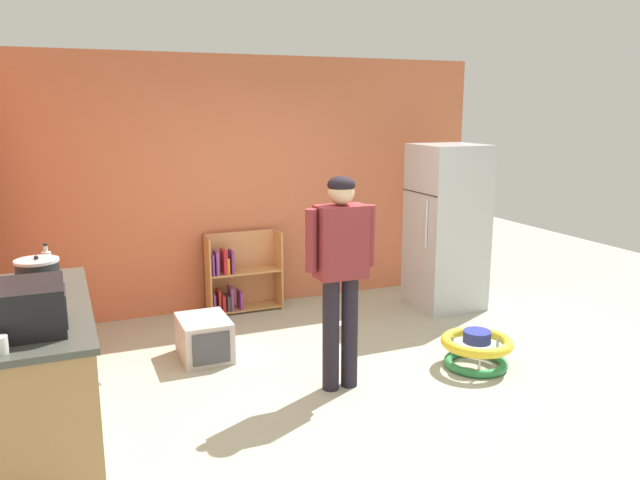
{
  "coord_description": "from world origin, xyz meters",
  "views": [
    {
      "loc": [
        -2.02,
        -4.18,
        2.17
      ],
      "look_at": [
        -0.07,
        0.43,
        1.1
      ],
      "focal_mm": 35.09,
      "sensor_mm": 36.0,
      "label": 1
    }
  ],
  "objects_px": {
    "green_cup": "(9,295)",
    "pet_carrier": "(204,338)",
    "refrigerator": "(447,227)",
    "white_cup": "(0,345)",
    "red_cup": "(42,296)",
    "baby_walker": "(476,349)",
    "kitchen_counter": "(45,369)",
    "standing_person": "(341,263)",
    "bookshelf": "(238,277)",
    "microwave": "(32,307)",
    "crock_pot": "(38,276)",
    "clear_bottle": "(47,262)",
    "banana_bunch": "(40,278)"
  },
  "relations": [
    {
      "from": "standing_person",
      "to": "baby_walker",
      "type": "relative_size",
      "value": 2.77
    },
    {
      "from": "kitchen_counter",
      "to": "crock_pot",
      "type": "xyz_separation_m",
      "value": [
        0.0,
        0.32,
        0.57
      ]
    },
    {
      "from": "bookshelf",
      "to": "red_cup",
      "type": "xyz_separation_m",
      "value": [
        -1.86,
        -1.97,
        0.58
      ]
    },
    {
      "from": "red_cup",
      "to": "baby_walker",
      "type": "bearing_deg",
      "value": -4.89
    },
    {
      "from": "bookshelf",
      "to": "white_cup",
      "type": "height_order",
      "value": "white_cup"
    },
    {
      "from": "green_cup",
      "to": "pet_carrier",
      "type": "bearing_deg",
      "value": 26.55
    },
    {
      "from": "clear_bottle",
      "to": "standing_person",
      "type": "bearing_deg",
      "value": -24.63
    },
    {
      "from": "refrigerator",
      "to": "standing_person",
      "type": "bearing_deg",
      "value": -143.34
    },
    {
      "from": "kitchen_counter",
      "to": "standing_person",
      "type": "bearing_deg",
      "value": -3.94
    },
    {
      "from": "baby_walker",
      "to": "crock_pot",
      "type": "distance_m",
      "value": 3.49
    },
    {
      "from": "white_cup",
      "to": "baby_walker",
      "type": "bearing_deg",
      "value": 9.49
    },
    {
      "from": "microwave",
      "to": "white_cup",
      "type": "height_order",
      "value": "microwave"
    },
    {
      "from": "microwave",
      "to": "crock_pot",
      "type": "xyz_separation_m",
      "value": [
        0.01,
        0.82,
        -0.02
      ]
    },
    {
      "from": "microwave",
      "to": "refrigerator",
      "type": "bearing_deg",
      "value": 23.79
    },
    {
      "from": "green_cup",
      "to": "white_cup",
      "type": "height_order",
      "value": "same"
    },
    {
      "from": "microwave",
      "to": "white_cup",
      "type": "xyz_separation_m",
      "value": [
        -0.15,
        -0.32,
        -0.09
      ]
    },
    {
      "from": "baby_walker",
      "to": "clear_bottle",
      "type": "height_order",
      "value": "clear_bottle"
    },
    {
      "from": "baby_walker",
      "to": "banana_bunch",
      "type": "distance_m",
      "value": 3.52
    },
    {
      "from": "bookshelf",
      "to": "green_cup",
      "type": "distance_m",
      "value": 2.85
    },
    {
      "from": "kitchen_counter",
      "to": "green_cup",
      "type": "distance_m",
      "value": 0.55
    },
    {
      "from": "banana_bunch",
      "to": "green_cup",
      "type": "xyz_separation_m",
      "value": [
        -0.18,
        -0.46,
        0.02
      ]
    },
    {
      "from": "baby_walker",
      "to": "pet_carrier",
      "type": "relative_size",
      "value": 1.09
    },
    {
      "from": "bookshelf",
      "to": "standing_person",
      "type": "relative_size",
      "value": 0.51
    },
    {
      "from": "clear_bottle",
      "to": "bookshelf",
      "type": "bearing_deg",
      "value": 33.69
    },
    {
      "from": "standing_person",
      "to": "baby_walker",
      "type": "bearing_deg",
      "value": -4.16
    },
    {
      "from": "kitchen_counter",
      "to": "green_cup",
      "type": "relative_size",
      "value": 19.9
    },
    {
      "from": "baby_walker",
      "to": "pet_carrier",
      "type": "height_order",
      "value": "pet_carrier"
    },
    {
      "from": "bookshelf",
      "to": "pet_carrier",
      "type": "distance_m",
      "value": 1.33
    },
    {
      "from": "refrigerator",
      "to": "white_cup",
      "type": "bearing_deg",
      "value": -153.35
    },
    {
      "from": "refrigerator",
      "to": "pet_carrier",
      "type": "relative_size",
      "value": 3.22
    },
    {
      "from": "kitchen_counter",
      "to": "red_cup",
      "type": "height_order",
      "value": "red_cup"
    },
    {
      "from": "red_cup",
      "to": "white_cup",
      "type": "distance_m",
      "value": 0.89
    },
    {
      "from": "standing_person",
      "to": "crock_pot",
      "type": "height_order",
      "value": "standing_person"
    },
    {
      "from": "refrigerator",
      "to": "baby_walker",
      "type": "bearing_deg",
      "value": -114.44
    },
    {
      "from": "crock_pot",
      "to": "microwave",
      "type": "bearing_deg",
      "value": -91.03
    },
    {
      "from": "crock_pot",
      "to": "white_cup",
      "type": "relative_size",
      "value": 3.11
    },
    {
      "from": "refrigerator",
      "to": "crock_pot",
      "type": "xyz_separation_m",
      "value": [
        -4.03,
        -0.96,
        0.13
      ]
    },
    {
      "from": "bookshelf",
      "to": "red_cup",
      "type": "bearing_deg",
      "value": -133.35
    },
    {
      "from": "white_cup",
      "to": "banana_bunch",
      "type": "bearing_deg",
      "value": 83.19
    },
    {
      "from": "pet_carrier",
      "to": "crock_pot",
      "type": "distance_m",
      "value": 1.6
    },
    {
      "from": "bookshelf",
      "to": "red_cup",
      "type": "relative_size",
      "value": 8.95
    },
    {
      "from": "bookshelf",
      "to": "white_cup",
      "type": "relative_size",
      "value": 8.95
    },
    {
      "from": "kitchen_counter",
      "to": "standing_person",
      "type": "distance_m",
      "value": 2.19
    },
    {
      "from": "refrigerator",
      "to": "bookshelf",
      "type": "relative_size",
      "value": 2.09
    },
    {
      "from": "microwave",
      "to": "red_cup",
      "type": "bearing_deg",
      "value": 85.87
    },
    {
      "from": "green_cup",
      "to": "white_cup",
      "type": "bearing_deg",
      "value": -89.23
    },
    {
      "from": "kitchen_counter",
      "to": "microwave",
      "type": "xyz_separation_m",
      "value": [
        -0.01,
        -0.5,
        0.59
      ]
    },
    {
      "from": "bookshelf",
      "to": "microwave",
      "type": "bearing_deg",
      "value": -127.04
    },
    {
      "from": "refrigerator",
      "to": "clear_bottle",
      "type": "bearing_deg",
      "value": -173.0
    },
    {
      "from": "pet_carrier",
      "to": "white_cup",
      "type": "bearing_deg",
      "value": -130.21
    }
  ]
}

